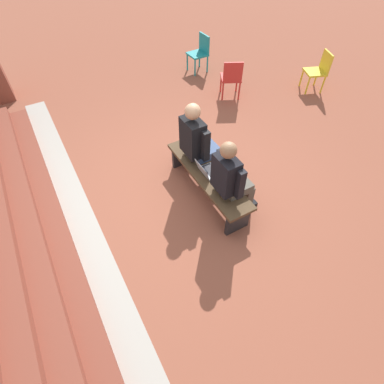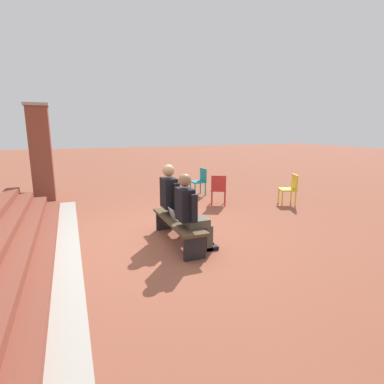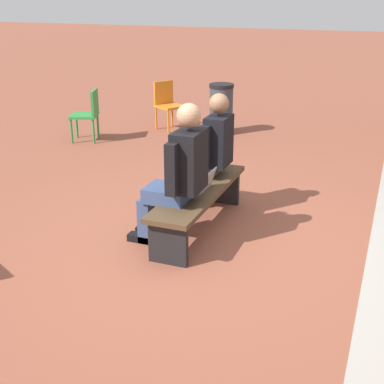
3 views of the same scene
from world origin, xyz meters
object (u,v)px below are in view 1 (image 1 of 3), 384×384
person_student (232,178)px  person_adult (199,142)px  plastic_chair_far_right (232,77)px  plastic_chair_mid_courtyard (319,69)px  laptop (207,171)px  bench (208,178)px  plastic_chair_by_pillar (200,51)px

person_student → person_adult: person_adult is taller
plastic_chair_far_right → plastic_chair_mid_courtyard: 1.99m
laptop → person_student: bearing=-170.5°
bench → laptop: (0.01, 0.01, 0.15)m
bench → person_student: (-0.47, -0.07, 0.37)m
bench → laptop: laptop is taller
plastic_chair_by_pillar → person_student: bearing=154.3°
laptop → plastic_chair_by_pillar: plastic_chair_by_pillar is taller
person_student → laptop: (0.48, 0.08, -0.22)m
plastic_chair_far_right → plastic_chair_mid_courtyard: bearing=-109.9°
bench → person_adult: (0.39, -0.07, 0.39)m
bench → plastic_chair_by_pillar: plastic_chair_by_pillar is taller
plastic_chair_mid_courtyard → plastic_chair_by_pillar: bearing=40.3°
person_adult → plastic_chair_mid_courtyard: 3.96m
person_student → plastic_chair_far_right: size_ratio=1.61×
bench → plastic_chair_by_pillar: 4.20m
plastic_chair_far_right → person_adult: bearing=134.0°
laptop → plastic_chair_by_pillar: bearing=-29.5°
person_student → laptop: person_student is taller
person_adult → bench: bearing=169.5°
plastic_chair_far_right → plastic_chair_by_pillar: bearing=-3.2°
person_student → plastic_chair_mid_courtyard: bearing=-62.0°
plastic_chair_mid_courtyard → bench: bearing=111.8°
laptop → plastic_chair_far_right: size_ratio=0.38×
plastic_chair_far_right → plastic_chair_mid_courtyard: (-0.68, -1.88, 0.00)m
person_adult → plastic_chair_far_right: size_ratio=1.68×
plastic_chair_far_right → person_student: bearing=144.7°
laptop → plastic_chair_far_right: 2.97m
person_adult → plastic_chair_mid_courtyard: (1.16, -3.78, -0.26)m
bench → person_adult: bearing=-10.5°
plastic_chair_by_pillar → plastic_chair_mid_courtyard: size_ratio=1.00×
person_student → person_adult: 0.86m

